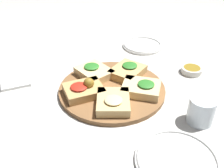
{
  "coord_description": "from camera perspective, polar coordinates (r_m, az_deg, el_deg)",
  "views": [
    {
      "loc": [
        0.78,
        -0.03,
        0.55
      ],
      "look_at": [
        0.0,
        0.0,
        0.03
      ],
      "focal_mm": 42.0,
      "sensor_mm": 36.0,
      "label": 1
    }
  ],
  "objects": [
    {
      "name": "ground_plane",
      "position": [
        0.96,
        -0.0,
        -1.55
      ],
      "size": [
        3.0,
        3.0,
        0.0
      ],
      "primitive_type": "plane",
      "color": "beige"
    },
    {
      "name": "plate_right",
      "position": [
        0.73,
        14.05,
        -15.77
      ],
      "size": [
        0.22,
        0.22,
        0.02
      ],
      "color": "white",
      "rests_on": "ground_plane"
    },
    {
      "name": "napkin_stack",
      "position": [
        1.08,
        -20.34,
        0.9
      ],
      "size": [
        0.15,
        0.14,
        0.01
      ],
      "primitive_type": "cube",
      "rotation": [
        0.0,
        0.0,
        0.34
      ],
      "color": "white",
      "rests_on": "ground_plane"
    },
    {
      "name": "serving_board",
      "position": [
        0.95,
        -0.0,
        -1.15
      ],
      "size": [
        0.38,
        0.38,
        0.02
      ],
      "primitive_type": "cylinder",
      "color": "brown",
      "rests_on": "ground_plane"
    },
    {
      "name": "plate_left",
      "position": [
        1.29,
        6.66,
        8.38
      ],
      "size": [
        0.19,
        0.19,
        0.02
      ],
      "color": "white",
      "rests_on": "ground_plane"
    },
    {
      "name": "dipping_bowl",
      "position": [
        1.11,
        16.94,
        2.98
      ],
      "size": [
        0.09,
        0.09,
        0.02
      ],
      "color": "silver",
      "rests_on": "ground_plane"
    },
    {
      "name": "focaccia_slice_1",
      "position": [
        0.91,
        -6.12,
        -1.17
      ],
      "size": [
        0.14,
        0.16,
        0.06
      ],
      "color": "tan",
      "rests_on": "serving_board"
    },
    {
      "name": "focaccia_slice_2",
      "position": [
        0.85,
        -0.0,
        -3.9
      ],
      "size": [
        0.13,
        0.11,
        0.04
      ],
      "color": "#DBB775",
      "rests_on": "serving_board"
    },
    {
      "name": "focaccia_slice_3",
      "position": [
        0.92,
        6.44,
        -0.83
      ],
      "size": [
        0.14,
        0.15,
        0.04
      ],
      "color": "#E5C689",
      "rests_on": "serving_board"
    },
    {
      "name": "water_glass",
      "position": [
        0.85,
        18.85,
        -5.47
      ],
      "size": [
        0.08,
        0.08,
        0.09
      ],
      "primitive_type": "cylinder",
      "color": "silver",
      "rests_on": "ground_plane"
    },
    {
      "name": "focaccia_slice_0",
      "position": [
        1.01,
        -3.92,
        2.64
      ],
      "size": [
        0.17,
        0.16,
        0.04
      ],
      "color": "#E5C689",
      "rests_on": "serving_board"
    },
    {
      "name": "focaccia_slice_4",
      "position": [
        1.02,
        3.43,
        2.83
      ],
      "size": [
        0.17,
        0.16,
        0.04
      ],
      "color": "tan",
      "rests_on": "serving_board"
    }
  ]
}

